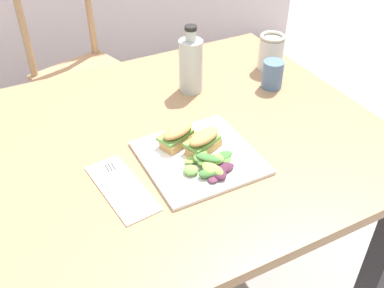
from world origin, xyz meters
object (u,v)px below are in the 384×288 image
bottle_cold_brew (191,68)px  sandwich_half_back (178,135)px  mason_jar_iced_tea (271,54)px  plate_lunch (199,157)px  dining_table (166,171)px  chair_wooden_far (82,73)px  sandwich_half_front (203,141)px  cup_extra_side (273,75)px  fork_on_napkin (119,182)px

bottle_cold_brew → sandwich_half_back: bearing=-123.7°
mason_jar_iced_tea → plate_lunch: bearing=-144.0°
dining_table → chair_wooden_far: chair_wooden_far is taller
sandwich_half_front → bottle_cold_brew: (0.12, 0.30, 0.04)m
chair_wooden_far → cup_extra_side: 1.05m
sandwich_half_back → bottle_cold_brew: 0.30m
sandwich_half_front → mason_jar_iced_tea: (0.42, 0.30, 0.02)m
chair_wooden_far → fork_on_napkin: (-0.19, -1.13, 0.30)m
dining_table → sandwich_half_back: bearing=-75.4°
sandwich_half_front → plate_lunch: bearing=-142.5°
mason_jar_iced_tea → fork_on_napkin: bearing=-154.2°
sandwich_half_front → fork_on_napkin: 0.24m
sandwich_half_front → fork_on_napkin: sandwich_half_front is taller
fork_on_napkin → plate_lunch: bearing=-0.8°
mason_jar_iced_tea → bottle_cold_brew: bearing=-179.1°
chair_wooden_far → sandwich_half_front: bearing=-87.8°
sandwich_half_front → cup_extra_side: bearing=29.4°
chair_wooden_far → mason_jar_iced_tea: (0.46, -0.81, 0.35)m
fork_on_napkin → sandwich_half_front: bearing=3.0°
sandwich_half_back → dining_table: bearing=104.6°
dining_table → fork_on_napkin: (-0.17, -0.12, 0.13)m
fork_on_napkin → bottle_cold_brew: 0.48m
sandwich_half_front → sandwich_half_back: size_ratio=1.00×
dining_table → fork_on_napkin: 0.25m
sandwich_half_front → dining_table: bearing=118.8°
bottle_cold_brew → mason_jar_iced_tea: bottle_cold_brew is taller
dining_table → chair_wooden_far: 1.02m
cup_extra_side → sandwich_half_front: bearing=-150.6°
dining_table → bottle_cold_brew: bottle_cold_brew is taller
cup_extra_side → fork_on_napkin: bearing=-160.2°
chair_wooden_far → sandwich_half_front: 1.16m
sandwich_half_front → chair_wooden_far: bearing=92.2°
dining_table → bottle_cold_brew: size_ratio=5.59×
mason_jar_iced_tea → cup_extra_side: (-0.07, -0.11, -0.01)m
sandwich_half_back → fork_on_napkin: 0.20m
chair_wooden_far → fork_on_napkin: 1.18m
plate_lunch → fork_on_napkin: (-0.21, 0.00, 0.00)m
sandwich_half_front → mason_jar_iced_tea: mason_jar_iced_tea is taller
chair_wooden_far → plate_lunch: (0.02, -1.13, 0.30)m
sandwich_half_back → mason_jar_iced_tea: 0.53m
sandwich_half_back → cup_extra_side: 0.43m
dining_table → bottle_cold_brew: 0.33m
fork_on_napkin → chair_wooden_far: bearing=80.3°
plate_lunch → bottle_cold_brew: (0.14, 0.32, 0.07)m
chair_wooden_far → mason_jar_iced_tea: bearing=-60.2°
plate_lunch → fork_on_napkin: bearing=179.2°
dining_table → cup_extra_side: size_ratio=13.35×
chair_wooden_far → mason_jar_iced_tea: size_ratio=7.17×
fork_on_napkin → bottle_cold_brew: bottle_cold_brew is taller
bottle_cold_brew → mason_jar_iced_tea: 0.30m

